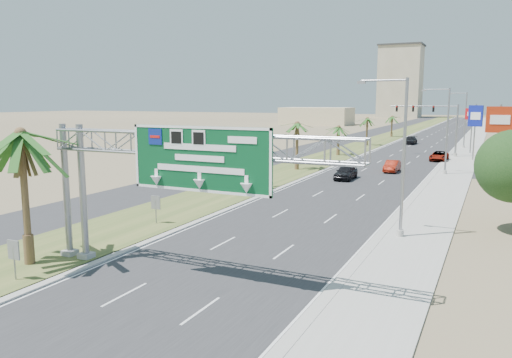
{
  "coord_description": "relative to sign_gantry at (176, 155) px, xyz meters",
  "views": [
    {
      "loc": [
        12.51,
        -9.64,
        8.66
      ],
      "look_at": [
        0.39,
        15.64,
        4.2
      ],
      "focal_mm": 35.0,
      "sensor_mm": 36.0,
      "label": 1
    }
  ],
  "objects": [
    {
      "name": "palm_row_f",
      "position": [
        -8.44,
        100.07,
        -1.35
      ],
      "size": [
        3.99,
        3.99,
        5.75
      ],
      "color": "brown",
      "rests_on": "ground"
    },
    {
      "name": "car_far",
      "position": [
        -1.44,
        82.14,
        -5.3
      ],
      "size": [
        2.24,
        5.25,
        1.51
      ],
      "primitive_type": "imported",
      "rotation": [
        0.0,
        0.0,
        -0.03
      ],
      "color": "black",
      "rests_on": "ground"
    },
    {
      "name": "car_left_lane",
      "position": [
        -0.94,
        33.53,
        -5.27
      ],
      "size": [
        1.89,
        4.62,
        1.57
      ],
      "primitive_type": "imported",
      "rotation": [
        0.0,
        0.0,
        0.01
      ],
      "color": "black",
      "rests_on": "ground"
    },
    {
      "name": "median_signback_b",
      "position": [
        -7.44,
        8.07,
        -4.61
      ],
      "size": [
        0.75,
        0.08,
        2.08
      ],
      "color": "gray",
      "rests_on": "ground"
    },
    {
      "name": "pole_sign_red_far",
      "position": [
        10.06,
        68.77,
        -0.16
      ],
      "size": [
        2.22,
        0.57,
        7.52
      ],
      "color": "gray",
      "rests_on": "ground"
    },
    {
      "name": "sidewalk_right",
      "position": [
        9.56,
        100.07,
        -6.01
      ],
      "size": [
        4.0,
        300.0,
        0.1
      ],
      "primitive_type": "cube",
      "color": "#9E9B93",
      "rests_on": "ground"
    },
    {
      "name": "signal_mast",
      "position": [
        6.23,
        62.05,
        -1.21
      ],
      "size": [
        10.28,
        0.71,
        8.0
      ],
      "color": "gray",
      "rests_on": "ground"
    },
    {
      "name": "streetlight_near",
      "position": [
        8.36,
        12.07,
        -1.36
      ],
      "size": [
        3.27,
        0.44,
        10.0
      ],
      "color": "gray",
      "rests_on": "ground"
    },
    {
      "name": "tower_distant",
      "position": [
        -30.94,
        240.07,
        11.44
      ],
      "size": [
        20.0,
        16.0,
        35.0
      ],
      "primitive_type": "cube",
      "color": "tan",
      "rests_on": "ground"
    },
    {
      "name": "car_right_lane",
      "position": [
        6.56,
        55.79,
        -5.37
      ],
      "size": [
        2.4,
        4.98,
        1.37
      ],
      "primitive_type": "imported",
      "rotation": [
        0.0,
        0.0,
        -0.03
      ],
      "color": "gray",
      "rests_on": "ground"
    },
    {
      "name": "median_signback_a",
      "position": [
        -6.74,
        -3.93,
        -4.61
      ],
      "size": [
        0.75,
        0.08,
        2.08
      ],
      "color": "gray",
      "rests_on": "ground"
    },
    {
      "name": "palm_near",
      "position": [
        -8.14,
        -1.93,
        0.87
      ],
      "size": [
        5.7,
        5.7,
        8.35
      ],
      "color": "brown",
      "rests_on": "ground"
    },
    {
      "name": "streetlight_mid",
      "position": [
        8.36,
        42.07,
        -1.36
      ],
      "size": [
        3.27,
        0.44,
        10.0
      ],
      "color": "gray",
      "rests_on": "ground"
    },
    {
      "name": "car_mid_lane",
      "position": [
        2.56,
        41.58,
        -5.36
      ],
      "size": [
        1.5,
        4.26,
        1.4
      ],
      "primitive_type": "imported",
      "rotation": [
        0.0,
        0.0,
        0.01
      ],
      "color": "maroon",
      "rests_on": "ground"
    },
    {
      "name": "palm_row_e",
      "position": [
        -8.44,
        75.07,
        -0.97
      ],
      "size": [
        3.99,
        3.99,
        6.15
      ],
      "color": "brown",
      "rests_on": "ground"
    },
    {
      "name": "palm_row_b",
      "position": [
        -8.44,
        22.07,
        -1.16
      ],
      "size": [
        3.99,
        3.99,
        5.95
      ],
      "color": "brown",
      "rests_on": "ground"
    },
    {
      "name": "palm_row_c",
      "position": [
        -8.44,
        38.07,
        -0.39
      ],
      "size": [
        3.99,
        3.99,
        6.75
      ],
      "color": "brown",
      "rests_on": "ground"
    },
    {
      "name": "pole_sign_blue",
      "position": [
        10.9,
        58.29,
        -0.0
      ],
      "size": [
        1.98,
        0.97,
        8.11
      ],
      "color": "gray",
      "rests_on": "ground"
    },
    {
      "name": "median_grass",
      "position": [
        -8.94,
        100.07,
        -6.0
      ],
      "size": [
        7.0,
        300.0,
        0.12
      ],
      "primitive_type": "cube",
      "color": "#3D5023",
      "rests_on": "ground"
    },
    {
      "name": "building_distant_left",
      "position": [
        -43.94,
        150.07,
        -3.06
      ],
      "size": [
        24.0,
        14.0,
        6.0
      ],
      "primitive_type": "cube",
      "color": "#C5B385",
      "rests_on": "ground"
    },
    {
      "name": "pole_sign_red_near",
      "position": [
        13.9,
        31.71,
        0.38
      ],
      "size": [
        2.42,
        0.59,
        8.27
      ],
      "color": "gray",
      "rests_on": "ground"
    },
    {
      "name": "streetlight_far",
      "position": [
        8.36,
        78.07,
        -1.36
      ],
      "size": [
        3.27,
        0.44,
        10.0
      ],
      "color": "gray",
      "rests_on": "ground"
    },
    {
      "name": "opposing_road",
      "position": [
        -15.94,
        100.07,
        -6.05
      ],
      "size": [
        8.0,
        300.0,
        0.02
      ],
      "primitive_type": "cube",
      "color": "#28282B",
      "rests_on": "ground"
    },
    {
      "name": "palm_row_d",
      "position": [
        -8.44,
        56.07,
        -1.64
      ],
      "size": [
        3.99,
        3.99,
        5.45
      ],
      "color": "brown",
      "rests_on": "ground"
    },
    {
      "name": "road",
      "position": [
        1.06,
        100.07,
        -6.05
      ],
      "size": [
        12.0,
        300.0,
        0.02
      ],
      "primitive_type": "cube",
      "color": "#28282B",
      "rests_on": "ground"
    },
    {
      "name": "sign_gantry",
      "position": [
        0.0,
        0.0,
        0.0
      ],
      "size": [
        16.75,
        1.24,
        7.5
      ],
      "color": "gray",
      "rests_on": "ground"
    }
  ]
}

